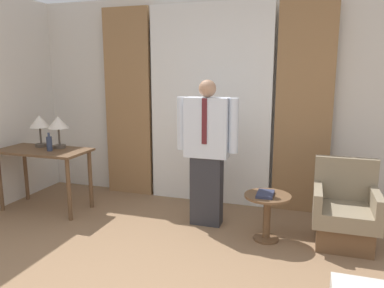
% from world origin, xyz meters
% --- Properties ---
extents(wall_back, '(10.00, 0.06, 2.70)m').
position_xyz_m(wall_back, '(0.00, 3.02, 1.35)').
color(wall_back, silver).
rests_on(wall_back, ground_plane).
extents(curtain_sheer_center, '(1.60, 0.06, 2.58)m').
position_xyz_m(curtain_sheer_center, '(0.00, 2.89, 1.29)').
color(curtain_sheer_center, white).
rests_on(curtain_sheer_center, ground_plane).
extents(curtain_drape_left, '(0.67, 0.06, 2.58)m').
position_xyz_m(curtain_drape_left, '(-1.18, 2.89, 1.29)').
color(curtain_drape_left, '#997047').
rests_on(curtain_drape_left, ground_plane).
extents(curtain_drape_right, '(0.67, 0.06, 2.58)m').
position_xyz_m(curtain_drape_right, '(1.18, 2.89, 1.29)').
color(curtain_drape_right, '#997047').
rests_on(curtain_drape_right, ground_plane).
extents(desk, '(1.13, 0.57, 0.78)m').
position_xyz_m(desk, '(-1.89, 1.96, 0.66)').
color(desk, brown).
rests_on(desk, ground_plane).
extents(table_lamp_left, '(0.25, 0.25, 0.41)m').
position_xyz_m(table_lamp_left, '(-2.03, 2.10, 1.08)').
color(table_lamp_left, '#4C4238').
rests_on(table_lamp_left, desk).
extents(table_lamp_right, '(0.25, 0.25, 0.41)m').
position_xyz_m(table_lamp_right, '(-1.75, 2.10, 1.08)').
color(table_lamp_right, '#4C4238').
rests_on(table_lamp_right, desk).
extents(bottle_near_edge, '(0.07, 0.07, 0.23)m').
position_xyz_m(bottle_near_edge, '(-1.75, 1.91, 0.87)').
color(bottle_near_edge, '#2D3851').
rests_on(bottle_near_edge, desk).
extents(person, '(0.70, 0.23, 1.65)m').
position_xyz_m(person, '(0.18, 2.13, 0.89)').
color(person, '#2D2D33').
rests_on(person, ground_plane).
extents(armchair, '(0.62, 0.61, 0.86)m').
position_xyz_m(armchair, '(1.65, 2.07, 0.32)').
color(armchair, brown).
rests_on(armchair, ground_plane).
extents(side_table, '(0.48, 0.48, 0.49)m').
position_xyz_m(side_table, '(0.89, 1.92, 0.34)').
color(side_table, brown).
rests_on(side_table, ground_plane).
extents(book, '(0.16, 0.25, 0.03)m').
position_xyz_m(book, '(0.87, 1.89, 0.51)').
color(book, '#2D334C').
rests_on(book, side_table).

